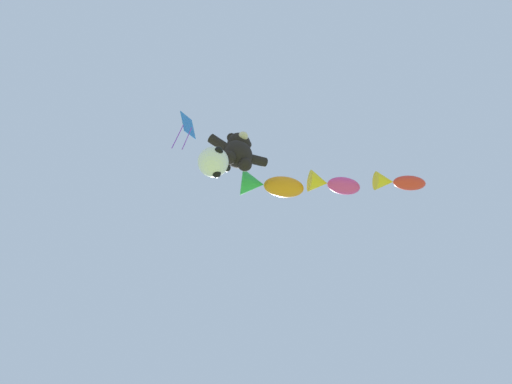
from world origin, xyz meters
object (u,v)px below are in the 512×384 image
at_px(fish_kite_magenta, 331,184).
at_px(fish_kite_crimson, 397,182).
at_px(fish_kite_tangerine, 268,185).
at_px(diamond_kite, 187,127).
at_px(teddy_bear_kite, 238,151).
at_px(soccer_ball_kite, 214,162).

bearing_deg(fish_kite_magenta, fish_kite_crimson, -28.43).
bearing_deg(fish_kite_tangerine, diamond_kite, 178.26).
xyz_separation_m(teddy_bear_kite, fish_kite_tangerine, (1.64, 1.03, 0.74)).
height_order(teddy_bear_kite, diamond_kite, diamond_kite).
relative_size(teddy_bear_kite, diamond_kite, 0.67).
bearing_deg(teddy_bear_kite, diamond_kite, 148.70).
xyz_separation_m(fish_kite_crimson, diamond_kite, (-7.70, 2.22, 2.25)).
bearing_deg(soccer_ball_kite, fish_kite_magenta, -1.03).
height_order(teddy_bear_kite, fish_kite_magenta, fish_kite_magenta).
distance_m(fish_kite_crimson, diamond_kite, 8.32).
distance_m(soccer_ball_kite, fish_kite_tangerine, 3.26).
distance_m(teddy_bear_kite, fish_kite_tangerine, 2.07).
xyz_separation_m(teddy_bear_kite, diamond_kite, (-1.86, 1.13, 3.07)).
xyz_separation_m(fish_kite_tangerine, fish_kite_magenta, (2.10, -0.98, 0.16)).
xyz_separation_m(teddy_bear_kite, soccer_ball_kite, (-0.69, 0.13, -1.36)).
height_order(fish_kite_tangerine, diamond_kite, diamond_kite).
bearing_deg(diamond_kite, teddy_bear_kite, -31.30).
bearing_deg(fish_kite_crimson, diamond_kite, 163.92).
bearing_deg(diamond_kite, soccer_ball_kite, -40.60).
relative_size(soccer_ball_kite, fish_kite_crimson, 0.52).
relative_size(fish_kite_tangerine, fish_kite_crimson, 1.26).
bearing_deg(diamond_kite, fish_kite_tangerine, -1.74).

